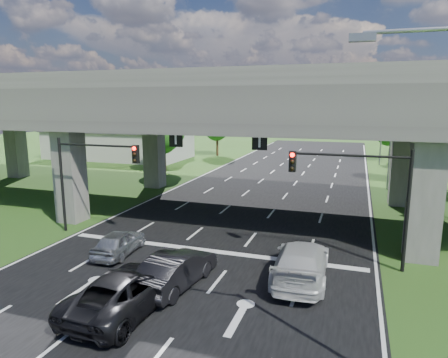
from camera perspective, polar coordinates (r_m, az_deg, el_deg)
The scene contains 18 objects.
ground at distance 19.59m, azimuth -6.09°, elevation -13.70°, with size 160.00×160.00×0.00m, color #2C4A17.
road at distance 28.40m, azimuth 2.34°, elevation -5.73°, with size 18.00×120.00×0.03m, color black.
overpass at distance 29.14m, azimuth 3.57°, elevation 10.45°, with size 80.00×15.00×10.00m.
warehouse at distance 61.47m, azimuth -14.74°, elevation 4.80°, with size 20.00×10.00×4.00m, color #9E9E99.
signal_right at distance 20.48m, azimuth 18.96°, elevation -0.81°, with size 5.76×0.54×6.00m.
signal_left at distance 25.59m, azimuth -18.67°, elevation 1.45°, with size 5.76×0.54×6.00m.
streetlight_far at distance 40.30m, azimuth 22.27°, elevation 6.84°, with size 3.38×0.25×10.00m.
streetlight_beyond at distance 56.26m, azimuth 21.29°, elevation 7.83°, with size 3.38×0.25×10.00m.
tree_left_near at distance 47.43m, azimuth -8.56°, elevation 6.76°, with size 4.50×4.50×7.80m.
tree_left_mid at distance 55.95m, azimuth -7.57°, elevation 6.74°, with size 3.91×3.90×6.76m.
tree_left_far at distance 61.73m, azimuth -0.93°, elevation 8.11°, with size 4.80×4.80×8.32m.
tree_right_near at distance 44.65m, azimuth 25.62°, elevation 5.15°, with size 4.20×4.20×7.28m.
tree_right_mid at distance 53.00m, azimuth 27.80°, elevation 5.36°, with size 3.91×3.90×6.76m.
tree_right_far at distance 60.42m, azimuth 22.91°, elevation 6.89°, with size 4.50×4.50×7.80m.
car_silver at distance 22.51m, azimuth -14.74°, elevation -8.76°, with size 1.58×3.94×1.34m, color #B2B4BA.
car_dark at distance 18.29m, azimuth -6.86°, elevation -12.72°, with size 1.69×4.85×1.60m, color black.
car_white at distance 19.18m, azimuth 10.96°, elevation -11.52°, with size 2.39×5.88×1.71m, color #B6B6B6.
car_trailing at distance 16.76m, azimuth -13.85°, elevation -15.22°, with size 2.70×5.85×1.63m, color black.
Camera 1 is at (7.53, -16.15, 8.13)m, focal length 32.00 mm.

